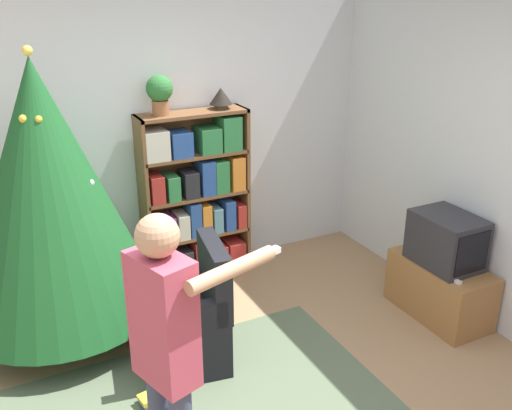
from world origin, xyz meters
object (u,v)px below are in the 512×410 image
at_px(christmas_tree, 48,191).
at_px(table_lamp, 221,97).
at_px(armchair, 190,323).
at_px(bookshelf, 197,197).
at_px(potted_plant, 160,92).
at_px(standing_person, 167,350).
at_px(television, 447,240).

height_order(christmas_tree, table_lamp, christmas_tree).
bearing_deg(armchair, bookshelf, 165.16).
bearing_deg(potted_plant, table_lamp, 0.00).
bearing_deg(bookshelf, potted_plant, 178.00).
bearing_deg(standing_person, christmas_tree, 169.08).
bearing_deg(christmas_tree, television, -22.80).
relative_size(television, table_lamp, 2.69).
bearing_deg(table_lamp, television, -51.90).
xyz_separation_m(bookshelf, standing_person, (-1.06, -2.35, 0.23)).
bearing_deg(television, christmas_tree, 157.20).
distance_m(television, table_lamp, 2.21).
relative_size(television, christmas_tree, 0.25).
bearing_deg(television, table_lamp, 128.10).
bearing_deg(table_lamp, potted_plant, 180.00).
xyz_separation_m(christmas_tree, potted_plant, (1.00, 0.40, 0.56)).
distance_m(potted_plant, table_lamp, 0.55).
relative_size(bookshelf, christmas_tree, 0.70).
distance_m(christmas_tree, table_lamp, 1.66).
height_order(christmas_tree, standing_person, christmas_tree).
bearing_deg(potted_plant, standing_person, -108.23).
height_order(television, standing_person, standing_person).
bearing_deg(standing_person, television, 89.95).
height_order(standing_person, potted_plant, potted_plant).
height_order(christmas_tree, potted_plant, christmas_tree).
xyz_separation_m(bookshelf, armchair, (-0.55, -1.22, -0.44)).
relative_size(bookshelf, standing_person, 0.91).
xyz_separation_m(standing_person, potted_plant, (0.78, 2.36, 0.73)).
bearing_deg(armchair, potted_plant, 177.12).
bearing_deg(table_lamp, bookshelf, -177.85).
height_order(armchair, potted_plant, potted_plant).
bearing_deg(potted_plant, christmas_tree, -158.27).
bearing_deg(television, bookshelf, 133.74).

